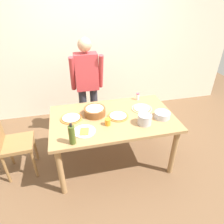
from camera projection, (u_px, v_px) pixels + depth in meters
name	position (u px, v px, depth m)	size (l,w,h in m)	color
ground	(113.00, 160.00, 2.99)	(8.00, 8.00, 0.00)	brown
wall_back	(92.00, 46.00, 3.63)	(5.60, 0.10, 2.60)	silver
dining_table	(113.00, 123.00, 2.64)	(1.60, 0.96, 0.76)	#A37A4C
person_cook	(87.00, 83.00, 3.08)	(0.49, 0.25, 1.62)	#2D2D38
chair_wooden_left	(10.00, 141.00, 2.53)	(0.42, 0.42, 0.95)	olive
pizza_raw_on_board	(142.00, 108.00, 2.76)	(0.28, 0.28, 0.02)	beige
pizza_cooked_on_tray	(71.00, 118.00, 2.56)	(0.28, 0.28, 0.02)	#C67A33
pizza_second_cooked	(118.00, 116.00, 2.59)	(0.27, 0.27, 0.02)	#C67A33
plate_with_slice	(84.00, 131.00, 2.32)	(0.26, 0.26, 0.02)	white
popcorn_bowl	(95.00, 111.00, 2.61)	(0.28, 0.28, 0.11)	brown
mixing_bowl_steel	(162.00, 115.00, 2.56)	(0.20, 0.20, 0.08)	#B7B7BC
olive_oil_bottle	(72.00, 135.00, 2.09)	(0.07, 0.07, 0.26)	#47561E
steel_pot	(145.00, 119.00, 2.43)	(0.17, 0.17, 0.13)	#B7B7BC
cup_orange	(108.00, 122.00, 2.42)	(0.07, 0.07, 0.09)	orange
salt_shaker	(138.00, 97.00, 2.98)	(0.04, 0.04, 0.11)	white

